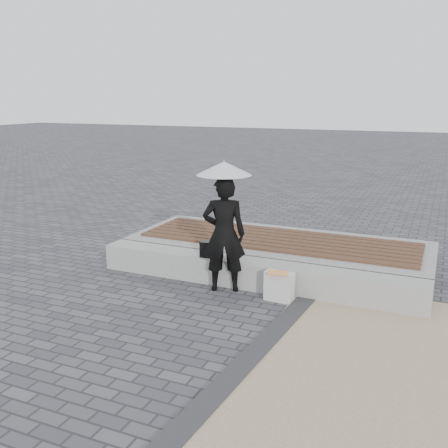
{
  "coord_description": "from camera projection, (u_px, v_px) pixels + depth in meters",
  "views": [
    {
      "loc": [
        2.5,
        -5.17,
        2.76
      ],
      "look_at": [
        -0.34,
        1.29,
        1.0
      ],
      "focal_mm": 40.83,
      "sensor_mm": 36.0,
      "label": 1
    }
  ],
  "objects": [
    {
      "name": "ground",
      "position": [
        207.0,
        329.0,
        6.24
      ],
      "size": [
        80.0,
        80.0,
        0.0
      ],
      "primitive_type": "plane",
      "color": "#505156",
      "rests_on": "ground"
    },
    {
      "name": "edging_band",
      "position": [
        250.0,
        359.0,
        5.5
      ],
      "size": [
        0.61,
        5.2,
        0.04
      ],
      "primitive_type": "cube",
      "rotation": [
        0.0,
        0.0,
        -0.07
      ],
      "color": "#323234",
      "rests_on": "ground"
    },
    {
      "name": "seating_ledge",
      "position": [
        253.0,
        273.0,
        7.61
      ],
      "size": [
        5.0,
        0.45,
        0.4
      ],
      "primitive_type": "cube",
      "color": "#B0B0AA",
      "rests_on": "ground"
    },
    {
      "name": "timber_platform",
      "position": [
        278.0,
        252.0,
        8.68
      ],
      "size": [
        5.0,
        2.0,
        0.4
      ],
      "primitive_type": "cube",
      "color": "#A6A5A0",
      "rests_on": "ground"
    },
    {
      "name": "timber_decking",
      "position": [
        278.0,
        239.0,
        8.63
      ],
      "size": [
        4.6,
        1.4,
        0.04
      ],
      "primitive_type": null,
      "color": "brown",
      "rests_on": "timber_platform"
    },
    {
      "name": "woman",
      "position": [
        224.0,
        234.0,
        7.31
      ],
      "size": [
        0.72,
        0.61,
        1.69
      ],
      "primitive_type": "imported",
      "rotation": [
        0.0,
        0.0,
        3.52
      ],
      "color": "black",
      "rests_on": "ground"
    },
    {
      "name": "parasol",
      "position": [
        224.0,
        168.0,
        7.08
      ],
      "size": [
        0.78,
        0.78,
        0.99
      ],
      "rotation": [
        0.0,
        0.0,
        -0.1
      ],
      "color": "#ADACB2",
      "rests_on": "ground"
    },
    {
      "name": "handbag",
      "position": [
        211.0,
        250.0,
        7.69
      ],
      "size": [
        0.36,
        0.16,
        0.24
      ],
      "primitive_type": "cube",
      "rotation": [
        0.0,
        0.0,
        0.12
      ],
      "color": "black",
      "rests_on": "seating_ledge"
    },
    {
      "name": "canvas_tote",
      "position": [
        279.0,
        286.0,
        7.06
      ],
      "size": [
        0.41,
        0.19,
        0.42
      ],
      "primitive_type": "cube",
      "rotation": [
        0.0,
        0.0,
        -0.06
      ],
      "color": "silver",
      "rests_on": "ground"
    },
    {
      "name": "magazine",
      "position": [
        278.0,
        273.0,
        6.97
      ],
      "size": [
        0.29,
        0.23,
        0.01
      ],
      "primitive_type": "cube",
      "rotation": [
        0.0,
        0.0,
        0.16
      ],
      "color": "#ED3248",
      "rests_on": "canvas_tote"
    }
  ]
}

